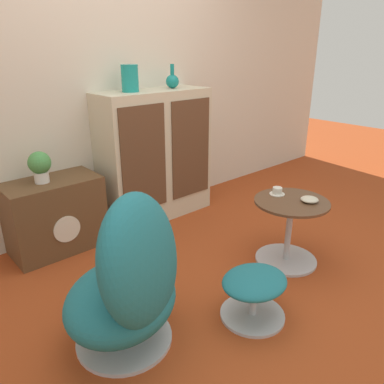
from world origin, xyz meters
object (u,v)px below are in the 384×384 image
ottoman (254,288)px  teacup (277,192)px  tv_console (55,215)px  bowl (309,199)px  vase_inner_left (172,81)px  egg_chair (131,281)px  coffee_table (289,229)px  vase_leftmost (130,78)px  potted_plant (40,165)px  sideboard (155,156)px

ottoman → teacup: (0.69, 0.38, 0.31)m
tv_console → bowl: size_ratio=5.68×
vase_inner_left → teacup: size_ratio=1.83×
egg_chair → vase_inner_left: size_ratio=4.36×
bowl → ottoman: bearing=-169.2°
coffee_table → vase_leftmost: (-0.44, 1.32, 1.00)m
tv_console → ottoman: tv_console is taller
tv_console → potted_plant: potted_plant is taller
egg_chair → coffee_table: bearing=-2.4°
vase_leftmost → ottoman: bearing=-98.5°
coffee_table → ottoman: bearing=-160.7°
coffee_table → bowl: size_ratio=4.30×
sideboard → coffee_table: sideboard is taller
egg_chair → ottoman: 0.73m
vase_leftmost → vase_inner_left: vase_leftmost is taller
egg_chair → vase_inner_left: vase_inner_left is taller
egg_chair → bowl: egg_chair is taller
tv_console → bowl: (1.26, -1.41, 0.22)m
sideboard → egg_chair: bearing=-130.9°
coffee_table → vase_inner_left: (0.00, 1.32, 0.95)m
tv_console → teacup: size_ratio=6.23×
potted_plant → bowl: bearing=-47.0°
vase_leftmost → vase_inner_left: 0.44m
potted_plant → egg_chair: bearing=-92.9°
sideboard → egg_chair: sideboard is taller
ottoman → coffee_table: size_ratio=0.77×
tv_console → ottoman: 1.64m
tv_console → teacup: bearing=-44.2°
vase_inner_left → potted_plant: 1.35m
ottoman → teacup: 0.85m
vase_leftmost → bowl: 1.68m
egg_chair → teacup: size_ratio=7.96×
egg_chair → tv_console: bearing=84.4°
coffee_table → sideboard: bearing=99.3°
egg_chair → potted_plant: (0.07, 1.26, 0.31)m
tv_console → vase_inner_left: bearing=0.1°
egg_chair → coffee_table: 1.32m
ottoman → coffee_table: bearing=19.3°
ottoman → vase_leftmost: bearing=81.5°
vase_inner_left → bowl: size_ratio=1.67×
potted_plant → teacup: bearing=-42.9°
ottoman → coffee_table: (0.67, 0.23, 0.07)m
sideboard → vase_leftmost: bearing=179.0°
bowl → teacup: bearing=102.5°
potted_plant → bowl: (1.32, -1.41, -0.19)m
potted_plant → bowl: size_ratio=1.90×
vase_inner_left → tv_console: bearing=-179.9°
egg_chair → coffee_table: (1.31, -0.06, -0.13)m
coffee_table → potted_plant: (-1.25, 1.32, 0.43)m
potted_plant → teacup: potted_plant is taller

